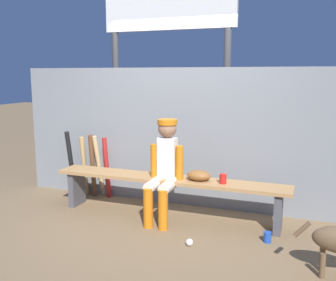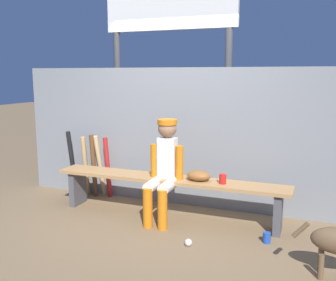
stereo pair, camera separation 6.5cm
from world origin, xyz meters
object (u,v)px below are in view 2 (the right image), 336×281
at_px(dugout_bench, 168,186).
at_px(bat_wood_natural, 100,166).
at_px(scoreboard, 173,18).
at_px(player_seated, 164,166).
at_px(bat_wood_tan, 85,166).
at_px(cup_on_bench, 223,179).
at_px(bat_wood_dark, 94,166).
at_px(bat_aluminum_red, 108,168).
at_px(cup_on_ground, 267,238).
at_px(bat_aluminum_black, 72,163).
at_px(baseball_glove, 199,176).
at_px(baseball, 188,242).

xyz_separation_m(dugout_bench, bat_wood_natural, (-1.20, 0.43, 0.05)).
bearing_deg(scoreboard, player_seated, -74.37).
bearing_deg(bat_wood_tan, cup_on_bench, -11.33).
bearing_deg(cup_on_bench, bat_wood_dark, 168.96).
bearing_deg(cup_on_bench, bat_aluminum_red, 166.59).
distance_m(player_seated, scoreboard, 2.24).
relative_size(cup_on_ground, cup_on_bench, 1.00).
bearing_deg(bat_aluminum_black, scoreboard, 30.89).
relative_size(bat_aluminum_red, bat_wood_dark, 0.97).
distance_m(bat_wood_natural, bat_wood_tan, 0.22).
bearing_deg(bat_wood_dark, baseball_glove, -12.13).
relative_size(baseball_glove, bat_aluminum_red, 0.32).
xyz_separation_m(dugout_bench, scoreboard, (-0.35, 1.11, 2.11)).
bearing_deg(bat_wood_natural, bat_wood_tan, -172.36).
bearing_deg(bat_aluminum_black, player_seated, -16.34).
relative_size(dugout_bench, baseball_glove, 10.29).
bearing_deg(bat_wood_dark, cup_on_bench, -11.04).
bearing_deg(baseball, player_seated, 131.24).
distance_m(player_seated, bat_aluminum_black, 1.68).
distance_m(bat_wood_natural, cup_on_ground, 2.55).
bearing_deg(dugout_bench, player_seated, -94.04).
xyz_separation_m(baseball_glove, bat_wood_dark, (-1.64, 0.35, -0.11)).
height_order(baseball_glove, scoreboard, scoreboard).
xyz_separation_m(baseball_glove, cup_on_bench, (0.29, -0.02, -0.01)).
height_order(bat_wood_natural, scoreboard, scoreboard).
xyz_separation_m(baseball, cup_on_ground, (0.73, 0.36, 0.02)).
distance_m(bat_wood_tan, cup_on_ground, 2.75).
bearing_deg(bat_wood_natural, bat_wood_dark, -128.68).
distance_m(bat_wood_dark, baseball, 2.06).
bearing_deg(bat_aluminum_red, bat_aluminum_black, -176.64).
bearing_deg(dugout_bench, cup_on_bench, -2.04).
xyz_separation_m(bat_wood_dark, bat_wood_tan, (-0.16, 0.04, -0.02)).
relative_size(player_seated, bat_aluminum_red, 1.39).
xyz_separation_m(dugout_bench, bat_aluminum_black, (-1.61, 0.35, 0.07)).
bearing_deg(bat_aluminum_red, dugout_bench, -20.20).
bearing_deg(player_seated, bat_aluminum_black, 163.66).
xyz_separation_m(player_seated, baseball, (0.49, -0.56, -0.62)).
bearing_deg(baseball_glove, bat_aluminum_red, 164.89).
height_order(bat_wood_tan, cup_on_ground, bat_wood_tan).
bearing_deg(bat_wood_natural, dugout_bench, -19.54).
bearing_deg(bat_aluminum_red, bat_wood_natural, 165.40).
bearing_deg(dugout_bench, bat_aluminum_black, 167.61).
bearing_deg(baseball_glove, dugout_bench, 180.00).
distance_m(baseball_glove, bat_wood_tan, 1.85).
height_order(dugout_bench, baseball_glove, baseball_glove).
bearing_deg(baseball, bat_wood_natural, 146.75).
xyz_separation_m(bat_wood_dark, cup_on_bench, (1.93, -0.38, 0.10)).
distance_m(baseball, cup_on_ground, 0.82).
bearing_deg(bat_aluminum_black, bat_aluminum_red, 3.36).
relative_size(bat_wood_dark, cup_on_ground, 8.11).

